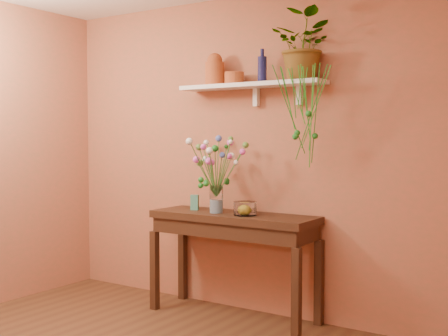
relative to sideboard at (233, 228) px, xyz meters
The scene contains 13 objects.
room 1.86m from the sideboard, 88.62° to the right, with size 4.04×4.04×2.70m.
sideboard is the anchor object (origin of this frame).
wall_shelf 1.19m from the sideboard, 50.35° to the left, with size 1.30×0.24×0.19m.
terracotta_jug 1.36m from the sideboard, 156.15° to the left, with size 0.17×0.17×0.27m.
terracotta_pot 1.25m from the sideboard, 118.86° to the left, with size 0.16×0.16×0.10m, color #AD501E.
blue_bottle 1.33m from the sideboard, 31.73° to the left, with size 0.09×0.09×0.27m.
spider_plant 1.58m from the sideboard, 11.48° to the left, with size 0.47×0.41×0.53m, color #1E6F20.
plant_fronds 1.12m from the sideboard, ahead, with size 0.38×0.36×0.76m.
glass_vase 0.27m from the sideboard, 159.64° to the right, with size 0.11×0.11×0.23m.
bouquet 0.60m from the sideboard, 165.72° to the right, with size 0.54×0.55×0.51m.
glass_bowl 0.23m from the sideboard, 18.33° to the right, with size 0.18×0.18×0.11m.
lemon 0.24m from the sideboard, 23.27° to the right, with size 0.08×0.08×0.08m, color yellow.
carton 0.45m from the sideboard, behind, with size 0.07×0.05×0.13m, color teal.
Camera 1 is at (2.52, -2.25, 1.49)m, focal length 46.47 mm.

